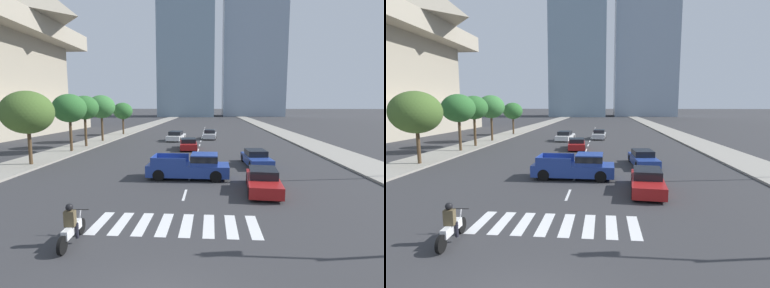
% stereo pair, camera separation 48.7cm
% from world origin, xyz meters
% --- Properties ---
extents(sidewalk_east, '(4.00, 260.00, 0.15)m').
position_xyz_m(sidewalk_east, '(13.83, 30.00, 0.07)').
color(sidewalk_east, gray).
rests_on(sidewalk_east, ground).
extents(sidewalk_west, '(4.00, 260.00, 0.15)m').
position_xyz_m(sidewalk_west, '(-13.83, 30.00, 0.07)').
color(sidewalk_west, gray).
rests_on(sidewalk_west, ground).
extents(crosswalk_near, '(6.75, 2.35, 0.01)m').
position_xyz_m(crosswalk_near, '(0.00, 5.62, 0.00)').
color(crosswalk_near, silver).
rests_on(crosswalk_near, ground).
extents(lane_divider_center, '(0.14, 50.00, 0.01)m').
position_xyz_m(lane_divider_center, '(0.00, 33.62, 0.00)').
color(lane_divider_center, silver).
rests_on(lane_divider_center, ground).
extents(motorcycle_lead, '(0.70, 2.15, 1.49)m').
position_xyz_m(motorcycle_lead, '(-3.44, 3.77, 0.58)').
color(motorcycle_lead, black).
rests_on(motorcycle_lead, ground).
extents(pickup_truck, '(5.42, 2.12, 1.67)m').
position_xyz_m(pickup_truck, '(0.18, 13.27, 0.81)').
color(pickup_truck, navy).
rests_on(pickup_truck, ground).
extents(sedan_white_0, '(2.28, 4.87, 1.31)m').
position_xyz_m(sedan_white_0, '(-3.45, 34.15, 0.60)').
color(sedan_white_0, silver).
rests_on(sedan_white_0, ground).
extents(sedan_silver_1, '(1.99, 4.31, 1.31)m').
position_xyz_m(sedan_silver_1, '(1.21, 36.51, 0.61)').
color(sedan_silver_1, '#B7BABF').
rests_on(sedan_silver_1, ground).
extents(sedan_red_2, '(2.21, 4.74, 1.23)m').
position_xyz_m(sedan_red_2, '(-1.10, 26.21, 0.57)').
color(sedan_red_2, maroon).
rests_on(sedan_red_2, ground).
extents(sedan_blue_3, '(2.12, 4.68, 1.24)m').
position_xyz_m(sedan_blue_3, '(5.07, 17.93, 0.58)').
color(sedan_blue_3, navy).
rests_on(sedan_blue_3, ground).
extents(sedan_red_4, '(2.11, 4.58, 1.25)m').
position_xyz_m(sedan_red_4, '(4.37, 10.71, 0.58)').
color(sedan_red_4, maroon).
rests_on(sedan_red_4, ground).
extents(street_tree_nearest, '(3.97, 3.97, 5.83)m').
position_xyz_m(street_tree_nearest, '(-13.03, 16.44, 4.28)').
color(street_tree_nearest, '#4C3823').
rests_on(street_tree_nearest, sidewalk_west).
extents(street_tree_second, '(3.38, 3.38, 5.84)m').
position_xyz_m(street_tree_second, '(-13.03, 23.29, 4.53)').
color(street_tree_second, '#4C3823').
rests_on(street_tree_second, sidewalk_west).
extents(street_tree_third, '(3.17, 3.17, 5.78)m').
position_xyz_m(street_tree_third, '(-13.03, 26.85, 4.56)').
color(street_tree_third, '#4C3823').
rests_on(street_tree_third, sidewalk_west).
extents(street_tree_fourth, '(3.55, 3.55, 6.01)m').
position_xyz_m(street_tree_fourth, '(-13.03, 31.98, 4.63)').
color(street_tree_fourth, '#4C3823').
rests_on(street_tree_fourth, sidewalk_west).
extents(street_tree_fifth, '(3.15, 3.15, 5.12)m').
position_xyz_m(street_tree_fifth, '(-13.03, 41.22, 3.91)').
color(street_tree_fifth, '#4C3823').
rests_on(street_tree_fifth, sidewalk_west).
extents(office_tower_left_skyline, '(23.46, 21.69, 93.81)m').
position_xyz_m(office_tower_left_skyline, '(-9.30, 124.53, 42.03)').
color(office_tower_left_skyline, '#7A93A8').
rests_on(office_tower_left_skyline, ground).
extents(office_tower_center_skyline, '(26.38, 21.85, 96.31)m').
position_xyz_m(office_tower_center_skyline, '(19.58, 131.56, 47.63)').
color(office_tower_center_skyline, '#8C9EB2').
rests_on(office_tower_center_skyline, ground).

